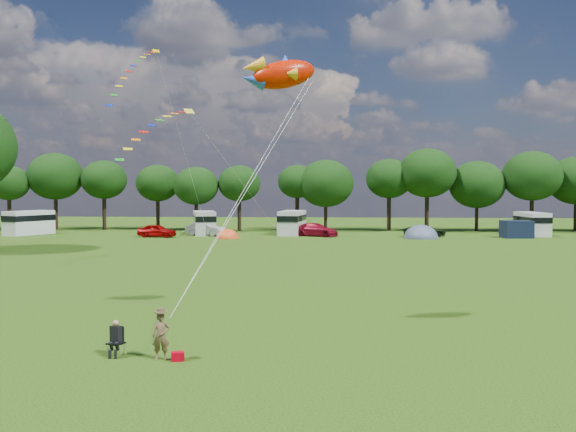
# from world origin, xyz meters

# --- Properties ---
(ground_plane) EXTENTS (180.00, 180.00, 0.00)m
(ground_plane) POSITION_xyz_m (0.00, 0.00, 0.00)
(ground_plane) COLOR black
(ground_plane) RESTS_ON ground
(tree_line) EXTENTS (102.98, 10.98, 10.27)m
(tree_line) POSITION_xyz_m (5.30, 54.99, 6.35)
(tree_line) COLOR black
(tree_line) RESTS_ON ground
(car_a) EXTENTS (4.51, 2.31, 1.44)m
(car_a) POSITION_xyz_m (-16.68, 43.54, 0.72)
(car_a) COLOR #A70506
(car_a) RESTS_ON ground
(car_b) EXTENTS (4.59, 3.08, 1.52)m
(car_b) POSITION_xyz_m (-11.73, 46.03, 0.76)
(car_b) COLOR #9C9FA6
(car_b) RESTS_ON ground
(car_c) EXTENTS (5.32, 3.80, 1.47)m
(car_c) POSITION_xyz_m (0.67, 45.99, 0.74)
(car_c) COLOR maroon
(car_c) RESTS_ON ground
(car_d) EXTENTS (4.97, 2.91, 1.27)m
(car_d) POSITION_xyz_m (12.73, 46.18, 0.64)
(car_d) COLOR black
(car_d) RESTS_ON ground
(campervan_a) EXTENTS (4.55, 6.12, 2.76)m
(campervan_a) POSITION_xyz_m (-32.36, 46.17, 1.48)
(campervan_a) COLOR silver
(campervan_a) RESTS_ON ground
(campervan_b) EXTENTS (3.69, 5.93, 2.70)m
(campervan_b) POSITION_xyz_m (-12.25, 47.75, 1.45)
(campervan_b) COLOR #BDBDBF
(campervan_b) RESTS_ON ground
(campervan_c) EXTENTS (3.13, 5.89, 2.75)m
(campervan_c) POSITION_xyz_m (-2.13, 48.28, 1.48)
(campervan_c) COLOR silver
(campervan_c) RESTS_ON ground
(campervan_d) EXTENTS (2.83, 5.58, 2.63)m
(campervan_d) POSITION_xyz_m (25.06, 48.51, 1.41)
(campervan_d) COLOR silver
(campervan_d) RESTS_ON ground
(tent_orange) EXTENTS (2.53, 2.77, 1.98)m
(tent_orange) POSITION_xyz_m (-8.72, 42.53, 0.02)
(tent_orange) COLOR #ED4C1D
(tent_orange) RESTS_ON ground
(tent_greyblue) EXTENTS (3.82, 4.19, 2.84)m
(tent_greyblue) POSITION_xyz_m (12.01, 44.10, 0.02)
(tent_greyblue) COLOR #49536D
(tent_greyblue) RESTS_ON ground
(awning_navy) EXTENTS (3.19, 2.69, 1.86)m
(awning_navy) POSITION_xyz_m (22.40, 45.24, 0.93)
(awning_navy) COLOR black
(awning_navy) RESTS_ON ground
(kite_flyer) EXTENTS (0.60, 0.44, 1.52)m
(kite_flyer) POSITION_xyz_m (-3.20, -5.45, 0.76)
(kite_flyer) COLOR brown
(kite_flyer) RESTS_ON ground
(camp_chair) EXTENTS (0.62, 0.64, 1.20)m
(camp_chair) POSITION_xyz_m (-4.78, -5.08, 0.71)
(camp_chair) COLOR #99999E
(camp_chair) RESTS_ON ground
(kite_bag) EXTENTS (0.47, 0.37, 0.29)m
(kite_bag) POSITION_xyz_m (-2.64, -5.57, 0.15)
(kite_bag) COLOR #B90011
(kite_bag) RESTS_ON ground
(fish_kite) EXTENTS (3.27, 1.83, 1.71)m
(fish_kite) POSITION_xyz_m (0.07, 0.60, 10.07)
(fish_kite) COLOR red
(fish_kite) RESTS_ON ground
(streamer_kite_a) EXTENTS (3.43, 5.57, 5.79)m
(streamer_kite_a) POSITION_xyz_m (-14.76, 30.44, 16.03)
(streamer_kite_a) COLOR #DDAA00
(streamer_kite_a) RESTS_ON ground
(streamer_kite_b) EXTENTS (4.37, 4.70, 3.83)m
(streamer_kite_b) POSITION_xyz_m (-9.15, 17.33, 9.71)
(streamer_kite_b) COLOR yellow
(streamer_kite_b) RESTS_ON ground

